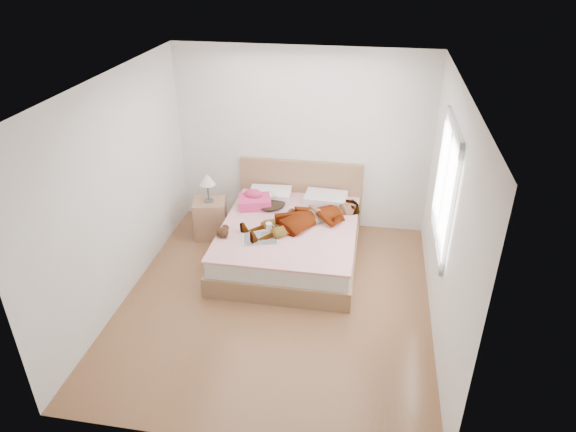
# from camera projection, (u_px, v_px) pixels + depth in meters

# --- Properties ---
(ground) EXTENTS (4.00, 4.00, 0.00)m
(ground) POSITION_uv_depth(u_px,v_px,m) (276.00, 301.00, 6.13)
(ground) COLOR #4C2C17
(ground) RESTS_ON ground
(woman) EXTENTS (1.75, 1.55, 0.24)m
(woman) POSITION_uv_depth(u_px,v_px,m) (306.00, 215.00, 6.70)
(woman) COLOR white
(woman) RESTS_ON bed
(hair) EXTENTS (0.52, 0.61, 0.08)m
(hair) POSITION_uv_depth(u_px,v_px,m) (270.00, 202.00, 7.21)
(hair) COLOR black
(hair) RESTS_ON bed
(phone) EXTENTS (0.10, 0.11, 0.06)m
(phone) POSITION_uv_depth(u_px,v_px,m) (274.00, 194.00, 7.08)
(phone) COLOR silver
(phone) RESTS_ON bed
(room_shell) EXTENTS (4.00, 4.00, 4.00)m
(room_shell) POSITION_uv_depth(u_px,v_px,m) (445.00, 188.00, 5.40)
(room_shell) COLOR white
(room_shell) RESTS_ON ground
(bed) EXTENTS (1.80, 2.08, 1.00)m
(bed) POSITION_uv_depth(u_px,v_px,m) (290.00, 237.00, 6.89)
(bed) COLOR brown
(bed) RESTS_ON ground
(towel) EXTENTS (0.52, 0.46, 0.23)m
(towel) POSITION_uv_depth(u_px,v_px,m) (254.00, 200.00, 7.13)
(towel) COLOR #FB447C
(towel) RESTS_ON bed
(magazine) EXTENTS (0.51, 0.40, 0.03)m
(magazine) POSITION_uv_depth(u_px,v_px,m) (260.00, 238.00, 6.39)
(magazine) COLOR silver
(magazine) RESTS_ON bed
(coffee_mug) EXTENTS (0.12, 0.09, 0.09)m
(coffee_mug) POSITION_uv_depth(u_px,v_px,m) (269.00, 226.00, 6.58)
(coffee_mug) COLOR white
(coffee_mug) RESTS_ON bed
(plush_toy) EXTENTS (0.16, 0.23, 0.12)m
(plush_toy) POSITION_uv_depth(u_px,v_px,m) (223.00, 231.00, 6.43)
(plush_toy) COLOR black
(plush_toy) RESTS_ON bed
(nightstand) EXTENTS (0.53, 0.49, 0.97)m
(nightstand) POSITION_uv_depth(u_px,v_px,m) (210.00, 215.00, 7.33)
(nightstand) COLOR olive
(nightstand) RESTS_ON ground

